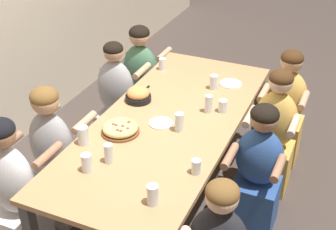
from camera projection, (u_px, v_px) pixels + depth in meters
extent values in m
plane|color=#423833|center=(168.00, 199.00, 4.02)|extent=(18.00, 18.00, 0.00)
cube|color=tan|center=(168.00, 123.00, 3.62)|extent=(2.45, 1.03, 0.04)
cube|color=#4C4C51|center=(258.00, 109.00, 4.58)|extent=(0.07, 0.07, 0.75)
cube|color=#4C4C51|center=(173.00, 92.00, 4.90)|extent=(0.07, 0.07, 0.75)
cylinder|color=brown|center=(120.00, 132.00, 3.46)|extent=(0.29, 0.29, 0.02)
torus|color=#DBB26B|center=(120.00, 128.00, 3.44)|extent=(0.27, 0.27, 0.04)
cylinder|color=#E5C675|center=(120.00, 128.00, 3.45)|extent=(0.22, 0.22, 0.04)
cylinder|color=#C6422D|center=(116.00, 125.00, 3.45)|extent=(0.02, 0.02, 0.01)
cylinder|color=#C6422D|center=(123.00, 126.00, 3.44)|extent=(0.02, 0.02, 0.01)
cylinder|color=#C6422D|center=(117.00, 130.00, 3.39)|extent=(0.02, 0.02, 0.01)
cylinder|color=#C6422D|center=(128.00, 128.00, 3.41)|extent=(0.02, 0.02, 0.01)
cylinder|color=#C6422D|center=(113.00, 124.00, 3.46)|extent=(0.02, 0.02, 0.01)
cylinder|color=#C6422D|center=(121.00, 131.00, 3.38)|extent=(0.02, 0.02, 0.01)
cylinder|color=#C6422D|center=(129.00, 122.00, 3.49)|extent=(0.02, 0.02, 0.01)
cylinder|color=black|center=(138.00, 98.00, 3.87)|extent=(0.22, 0.22, 0.05)
cylinder|color=black|center=(146.00, 89.00, 3.99)|extent=(0.10, 0.02, 0.02)
ellipsoid|color=#D68E4C|center=(138.00, 93.00, 3.85)|extent=(0.19, 0.19, 0.10)
cylinder|color=white|center=(231.00, 84.00, 4.13)|extent=(0.20, 0.20, 0.01)
cube|color=#B7B7BC|center=(231.00, 83.00, 4.13)|extent=(0.14, 0.01, 0.01)
cylinder|color=white|center=(161.00, 123.00, 3.57)|extent=(0.18, 0.18, 0.01)
cube|color=#B7B7BC|center=(161.00, 122.00, 3.56)|extent=(0.12, 0.06, 0.01)
cylinder|color=silver|center=(162.00, 64.00, 4.37)|extent=(0.07, 0.07, 0.11)
cylinder|color=black|center=(162.00, 66.00, 4.38)|extent=(0.06, 0.06, 0.06)
cylinder|color=silver|center=(87.00, 163.00, 3.04)|extent=(0.07, 0.07, 0.13)
cylinder|color=black|center=(87.00, 165.00, 3.05)|extent=(0.06, 0.06, 0.09)
cylinder|color=silver|center=(214.00, 82.00, 4.04)|extent=(0.07, 0.07, 0.12)
cylinder|color=silver|center=(196.00, 167.00, 3.02)|extent=(0.06, 0.06, 0.10)
cylinder|color=black|center=(196.00, 170.00, 3.04)|extent=(0.06, 0.06, 0.05)
cylinder|color=silver|center=(208.00, 104.00, 3.69)|extent=(0.06, 0.06, 0.14)
cylinder|color=silver|center=(208.00, 107.00, 3.70)|extent=(0.05, 0.05, 0.10)
cylinder|color=silver|center=(109.00, 153.00, 3.12)|extent=(0.06, 0.06, 0.14)
cylinder|color=silver|center=(179.00, 122.00, 3.45)|extent=(0.07, 0.07, 0.15)
cylinder|color=silver|center=(83.00, 135.00, 3.31)|extent=(0.08, 0.08, 0.14)
cylinder|color=silver|center=(84.00, 138.00, 3.32)|extent=(0.07, 0.07, 0.09)
cylinder|color=silver|center=(153.00, 195.00, 2.76)|extent=(0.07, 0.07, 0.13)
cylinder|color=black|center=(153.00, 200.00, 2.78)|extent=(0.06, 0.06, 0.06)
cylinder|color=silver|center=(223.00, 106.00, 3.70)|extent=(0.07, 0.07, 0.10)
cylinder|color=black|center=(223.00, 107.00, 3.71)|extent=(0.06, 0.06, 0.08)
cube|color=#2D5193|center=(254.00, 203.00, 3.66)|extent=(0.32, 0.34, 0.42)
ellipsoid|color=#2D5193|center=(260.00, 157.00, 3.43)|extent=(0.24, 0.36, 0.47)
sphere|color=#9E7051|center=(264.00, 118.00, 3.26)|extent=(0.20, 0.20, 0.20)
ellipsoid|color=black|center=(265.00, 114.00, 3.24)|extent=(0.20, 0.20, 0.14)
cylinder|color=#9E7051|center=(278.00, 168.00, 3.16)|extent=(0.28, 0.06, 0.06)
cylinder|color=#9E7051|center=(230.00, 156.00, 3.28)|extent=(0.28, 0.06, 0.06)
cube|color=gold|center=(269.00, 165.00, 4.07)|extent=(0.32, 0.34, 0.42)
ellipsoid|color=gold|center=(276.00, 120.00, 3.83)|extent=(0.24, 0.36, 0.52)
sphere|color=beige|center=(281.00, 82.00, 3.65)|extent=(0.19, 0.19, 0.19)
ellipsoid|color=#422814|center=(281.00, 78.00, 3.64)|extent=(0.19, 0.19, 0.13)
cylinder|color=beige|center=(294.00, 126.00, 3.56)|extent=(0.28, 0.06, 0.06)
cylinder|color=beige|center=(250.00, 116.00, 3.68)|extent=(0.28, 0.06, 0.06)
sphere|color=beige|center=(222.00, 197.00, 2.47)|extent=(0.18, 0.18, 0.18)
ellipsoid|color=brown|center=(223.00, 192.00, 2.46)|extent=(0.19, 0.19, 0.13)
cube|color=gold|center=(280.00, 138.00, 4.44)|extent=(0.32, 0.34, 0.42)
ellipsoid|color=gold|center=(287.00, 96.00, 4.20)|extent=(0.24, 0.36, 0.50)
sphere|color=tan|center=(292.00, 61.00, 4.03)|extent=(0.19, 0.19, 0.19)
ellipsoid|color=#422814|center=(292.00, 58.00, 4.01)|extent=(0.20, 0.20, 0.14)
cylinder|color=tan|center=(304.00, 100.00, 3.93)|extent=(0.28, 0.06, 0.06)
cylinder|color=tan|center=(264.00, 93.00, 4.05)|extent=(0.28, 0.06, 0.06)
cube|color=#477556|center=(142.00, 108.00, 4.94)|extent=(0.32, 0.34, 0.42)
ellipsoid|color=#477556|center=(140.00, 68.00, 4.70)|extent=(0.24, 0.36, 0.50)
sphere|color=tan|center=(139.00, 36.00, 4.52)|extent=(0.20, 0.20, 0.20)
ellipsoid|color=black|center=(139.00, 33.00, 4.51)|extent=(0.20, 0.20, 0.14)
cylinder|color=tan|center=(134.00, 49.00, 4.87)|extent=(0.28, 0.06, 0.06)
cylinder|color=tan|center=(164.00, 54.00, 4.75)|extent=(0.28, 0.06, 0.06)
cube|color=#99999E|center=(59.00, 193.00, 3.76)|extent=(0.32, 0.34, 0.42)
ellipsoid|color=#99999E|center=(51.00, 144.00, 3.51)|extent=(0.24, 0.36, 0.54)
sphere|color=tan|center=(45.00, 101.00, 3.32)|extent=(0.20, 0.20, 0.20)
ellipsoid|color=brown|center=(44.00, 96.00, 3.30)|extent=(0.21, 0.21, 0.14)
cylinder|color=tan|center=(47.00, 113.00, 3.67)|extent=(0.28, 0.06, 0.06)
cylinder|color=tan|center=(84.00, 122.00, 3.55)|extent=(0.28, 0.06, 0.06)
cube|color=#99999E|center=(119.00, 132.00, 4.54)|extent=(0.32, 0.34, 0.42)
ellipsoid|color=#99999E|center=(116.00, 88.00, 4.29)|extent=(0.24, 0.36, 0.54)
sphere|color=tan|center=(113.00, 52.00, 4.11)|extent=(0.18, 0.18, 0.18)
ellipsoid|color=black|center=(113.00, 49.00, 4.09)|extent=(0.18, 0.18, 0.12)
cylinder|color=tan|center=(110.00, 65.00, 4.45)|extent=(0.28, 0.06, 0.06)
cylinder|color=tan|center=(142.00, 71.00, 4.33)|extent=(0.28, 0.06, 0.06)
ellipsoid|color=silver|center=(10.00, 179.00, 3.14)|extent=(0.24, 0.36, 0.55)
sphere|color=#9E7051|center=(0.00, 134.00, 2.95)|extent=(0.20, 0.20, 0.20)
cylinder|color=#9E7051|center=(7.00, 144.00, 3.31)|extent=(0.28, 0.06, 0.06)
cylinder|color=#9E7051|center=(47.00, 155.00, 3.19)|extent=(0.28, 0.06, 0.06)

